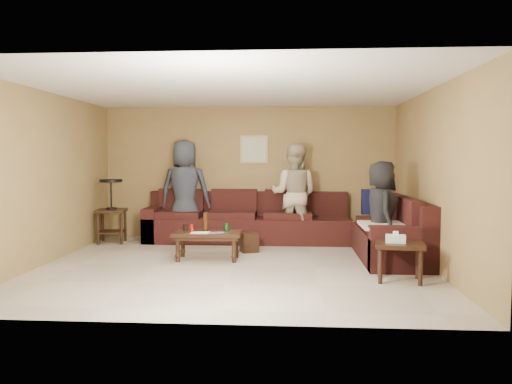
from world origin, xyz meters
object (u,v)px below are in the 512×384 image
coffee_table (207,236)px  person_left (185,191)px  waste_bin (249,242)px  sectional_sofa (291,229)px  end_table_left (111,210)px  person_right (381,212)px  person_middle (294,194)px  side_table_right (399,248)px

coffee_table → person_left: 1.87m
waste_bin → sectional_sofa: bearing=33.2°
end_table_left → coffee_table: bearing=-34.6°
coffee_table → person_right: 2.61m
sectional_sofa → end_table_left: (-3.24, 0.25, 0.28)m
person_left → person_right: 3.67m
person_middle → person_right: (1.26, -1.54, -0.15)m
sectional_sofa → person_right: size_ratio=3.11×
sectional_sofa → person_middle: size_ratio=2.60×
person_left → waste_bin: bearing=142.5°
coffee_table → waste_bin: size_ratio=3.24×
end_table_left → person_middle: 3.30m
person_left → person_middle: 2.00m
person_left → sectional_sofa: bearing=165.2°
person_middle → waste_bin: bearing=62.0°
sectional_sofa → side_table_right: sectional_sofa is taller
sectional_sofa → side_table_right: 2.62m
end_table_left → side_table_right: (4.58, -2.51, -0.19)m
coffee_table → person_middle: size_ratio=0.57×
sectional_sofa → waste_bin: sectional_sofa is taller
coffee_table → person_left: person_left is taller
side_table_right → person_left: person_left is taller
end_table_left → person_left: 1.36m
end_table_left → person_left: (1.29, 0.28, 0.33)m
coffee_table → person_middle: person_middle is taller
end_table_left → side_table_right: end_table_left is taller
coffee_table → end_table_left: bearing=145.4°
side_table_right → person_left: bearing=139.7°
side_table_right → waste_bin: 2.73m
sectional_sofa → waste_bin: 0.84m
end_table_left → person_left: size_ratio=0.62×
side_table_right → waste_bin: size_ratio=2.06×
sectional_sofa → side_table_right: size_ratio=7.11×
waste_bin → person_left: (-1.26, 0.99, 0.78)m
person_right → side_table_right: bearing=177.7°
end_table_left → sectional_sofa: bearing=-4.4°
end_table_left → waste_bin: bearing=-15.4°
coffee_table → person_right: bearing=-0.6°
sectional_sofa → coffee_table: size_ratio=4.53×
waste_bin → coffee_table: bearing=-131.1°
sectional_sofa → person_left: size_ratio=2.49×
end_table_left → person_middle: (3.29, 0.15, 0.29)m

